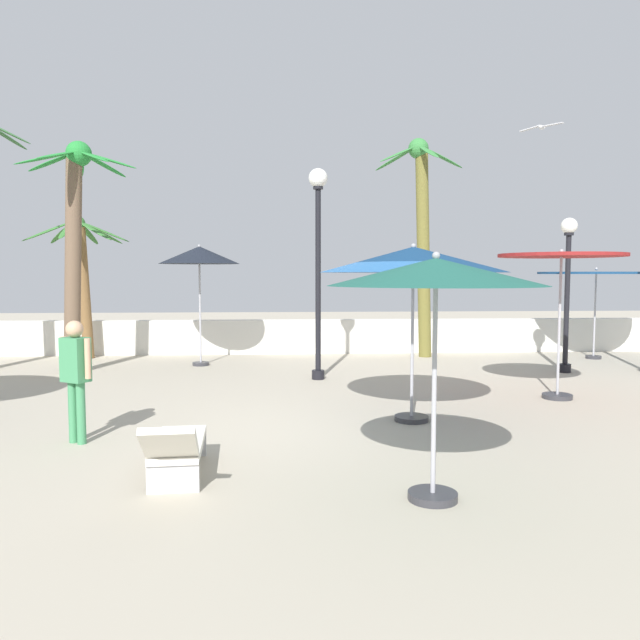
{
  "coord_description": "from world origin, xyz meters",
  "views": [
    {
      "loc": [
        -0.75,
        -9.07,
        2.32
      ],
      "look_at": [
        0.0,
        2.99,
        1.4
      ],
      "focal_mm": 33.98,
      "sensor_mm": 36.0,
      "label": 1
    }
  ],
  "objects_px": {
    "lamp_post_0": "(568,276)",
    "lamp_post_1": "(318,242)",
    "patio_umbrella_0": "(199,256)",
    "patio_umbrella_3": "(436,276)",
    "lounge_chair_0": "(177,446)",
    "patio_umbrella_2": "(413,261)",
    "palm_tree_2": "(75,231)",
    "patio_umbrella_5": "(561,267)",
    "palm_tree_3": "(81,264)",
    "palm_tree_0": "(422,227)",
    "patio_umbrella_1": "(596,275)",
    "guest_0": "(76,369)",
    "seagull_0": "(541,127)"
  },
  "relations": [
    {
      "from": "guest_0",
      "to": "patio_umbrella_3",
      "type": "bearing_deg",
      "value": -28.61
    },
    {
      "from": "patio_umbrella_0",
      "to": "palm_tree_0",
      "type": "height_order",
      "value": "palm_tree_0"
    },
    {
      "from": "patio_umbrella_1",
      "to": "patio_umbrella_3",
      "type": "height_order",
      "value": "patio_umbrella_3"
    },
    {
      "from": "palm_tree_3",
      "to": "lamp_post_1",
      "type": "height_order",
      "value": "lamp_post_1"
    },
    {
      "from": "patio_umbrella_3",
      "to": "palm_tree_3",
      "type": "relative_size",
      "value": 0.65
    },
    {
      "from": "patio_umbrella_1",
      "to": "patio_umbrella_5",
      "type": "bearing_deg",
      "value": -123.58
    },
    {
      "from": "palm_tree_3",
      "to": "seagull_0",
      "type": "xyz_separation_m",
      "value": [
        13.33,
        1.27,
        4.17
      ]
    },
    {
      "from": "patio_umbrella_1",
      "to": "lounge_chair_0",
      "type": "relative_size",
      "value": 1.59
    },
    {
      "from": "lounge_chair_0",
      "to": "guest_0",
      "type": "relative_size",
      "value": 1.13
    },
    {
      "from": "palm_tree_0",
      "to": "guest_0",
      "type": "bearing_deg",
      "value": -128.75
    },
    {
      "from": "patio_umbrella_0",
      "to": "guest_0",
      "type": "bearing_deg",
      "value": -95.95
    },
    {
      "from": "lamp_post_0",
      "to": "patio_umbrella_5",
      "type": "bearing_deg",
      "value": -117.82
    },
    {
      "from": "palm_tree_2",
      "to": "lounge_chair_0",
      "type": "distance_m",
      "value": 8.91
    },
    {
      "from": "patio_umbrella_5",
      "to": "patio_umbrella_3",
      "type": "bearing_deg",
      "value": -126.32
    },
    {
      "from": "patio_umbrella_2",
      "to": "palm_tree_3",
      "type": "distance_m",
      "value": 10.71
    },
    {
      "from": "patio_umbrella_2",
      "to": "palm_tree_3",
      "type": "height_order",
      "value": "palm_tree_3"
    },
    {
      "from": "patio_umbrella_3",
      "to": "guest_0",
      "type": "relative_size",
      "value": 1.5
    },
    {
      "from": "patio_umbrella_1",
      "to": "lamp_post_0",
      "type": "height_order",
      "value": "lamp_post_0"
    },
    {
      "from": "lounge_chair_0",
      "to": "patio_umbrella_2",
      "type": "bearing_deg",
      "value": 38.57
    },
    {
      "from": "patio_umbrella_2",
      "to": "seagull_0",
      "type": "xyz_separation_m",
      "value": [
        5.82,
        8.9,
        4.23
      ]
    },
    {
      "from": "patio_umbrella_3",
      "to": "palm_tree_2",
      "type": "bearing_deg",
      "value": 126.93
    },
    {
      "from": "patio_umbrella_5",
      "to": "palm_tree_0",
      "type": "relative_size",
      "value": 0.46
    },
    {
      "from": "palm_tree_2",
      "to": "seagull_0",
      "type": "xyz_separation_m",
      "value": [
        12.62,
        3.85,
        3.44
      ]
    },
    {
      "from": "palm_tree_0",
      "to": "lamp_post_0",
      "type": "xyz_separation_m",
      "value": [
        2.79,
        -2.9,
        -1.35
      ]
    },
    {
      "from": "patio_umbrella_0",
      "to": "patio_umbrella_3",
      "type": "bearing_deg",
      "value": -69.07
    },
    {
      "from": "patio_umbrella_1",
      "to": "palm_tree_3",
      "type": "bearing_deg",
      "value": 176.15
    },
    {
      "from": "patio_umbrella_5",
      "to": "patio_umbrella_1",
      "type": "bearing_deg",
      "value": 56.42
    },
    {
      "from": "guest_0",
      "to": "lamp_post_1",
      "type": "bearing_deg",
      "value": 53.49
    },
    {
      "from": "guest_0",
      "to": "seagull_0",
      "type": "distance_m",
      "value": 15.62
    },
    {
      "from": "guest_0",
      "to": "patio_umbrella_2",
      "type": "bearing_deg",
      "value": 11.22
    },
    {
      "from": "patio_umbrella_3",
      "to": "palm_tree_3",
      "type": "bearing_deg",
      "value": 122.62
    },
    {
      "from": "seagull_0",
      "to": "patio_umbrella_3",
      "type": "bearing_deg",
      "value": -117.3
    },
    {
      "from": "lamp_post_0",
      "to": "palm_tree_0",
      "type": "bearing_deg",
      "value": 133.92
    },
    {
      "from": "lamp_post_1",
      "to": "seagull_0",
      "type": "bearing_deg",
      "value": 35.28
    },
    {
      "from": "patio_umbrella_1",
      "to": "lamp_post_1",
      "type": "relative_size",
      "value": 0.66
    },
    {
      "from": "patio_umbrella_3",
      "to": "palm_tree_2",
      "type": "relative_size",
      "value": 0.47
    },
    {
      "from": "patio_umbrella_3",
      "to": "lamp_post_0",
      "type": "height_order",
      "value": "lamp_post_0"
    },
    {
      "from": "lamp_post_1",
      "to": "guest_0",
      "type": "bearing_deg",
      "value": -126.51
    },
    {
      "from": "patio_umbrella_1",
      "to": "lounge_chair_0",
      "type": "bearing_deg",
      "value": -136.42
    },
    {
      "from": "patio_umbrella_0",
      "to": "seagull_0",
      "type": "distance_m",
      "value": 11.06
    },
    {
      "from": "palm_tree_2",
      "to": "seagull_0",
      "type": "relative_size",
      "value": 5.04
    },
    {
      "from": "patio_umbrella_1",
      "to": "patio_umbrella_5",
      "type": "height_order",
      "value": "patio_umbrella_5"
    },
    {
      "from": "lamp_post_0",
      "to": "lamp_post_1",
      "type": "bearing_deg",
      "value": -174.51
    },
    {
      "from": "palm_tree_0",
      "to": "patio_umbrella_5",
      "type": "bearing_deg",
      "value": -77.86
    },
    {
      "from": "patio_umbrella_5",
      "to": "seagull_0",
      "type": "relative_size",
      "value": 2.61
    },
    {
      "from": "palm_tree_3",
      "to": "lounge_chair_0",
      "type": "xyz_separation_m",
      "value": [
        4.29,
        -10.2,
        -2.19
      ]
    },
    {
      "from": "patio_umbrella_5",
      "to": "palm_tree_3",
      "type": "distance_m",
      "value": 12.23
    },
    {
      "from": "patio_umbrella_5",
      "to": "lamp_post_1",
      "type": "bearing_deg",
      "value": 151.5
    },
    {
      "from": "lamp_post_1",
      "to": "lounge_chair_0",
      "type": "bearing_deg",
      "value": -106.98
    },
    {
      "from": "patio_umbrella_0",
      "to": "palm_tree_3",
      "type": "distance_m",
      "value": 3.73
    }
  ]
}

